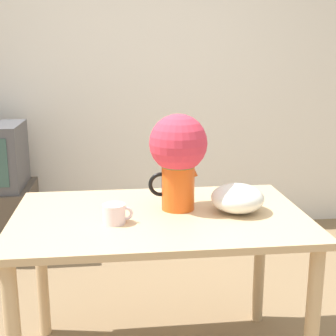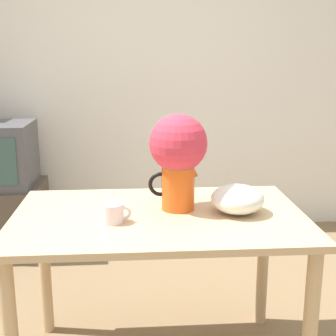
% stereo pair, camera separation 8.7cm
% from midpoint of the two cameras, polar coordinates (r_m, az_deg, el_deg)
% --- Properties ---
extents(wall_back, '(8.00, 0.05, 2.60)m').
position_cam_midpoint_polar(wall_back, '(3.86, -4.23, 11.34)').
color(wall_back, silver).
rests_on(wall_back, ground_plane).
extents(table, '(1.29, 0.81, 0.77)m').
position_cam_midpoint_polar(table, '(2.11, -2.23, -8.54)').
color(table, tan).
rests_on(table, ground_plane).
extents(flower_vase, '(0.26, 0.26, 0.43)m').
position_cam_midpoint_polar(flower_vase, '(2.07, 0.04, 1.84)').
color(flower_vase, '#E05619').
rests_on(flower_vase, table).
extents(coffee_mug, '(0.13, 0.09, 0.08)m').
position_cam_midpoint_polar(coffee_mug, '(1.97, -7.78, -5.57)').
color(coffee_mug, silver).
rests_on(coffee_mug, table).
extents(white_bowl, '(0.24, 0.24, 0.13)m').
position_cam_midpoint_polar(white_bowl, '(2.10, 7.29, -3.68)').
color(white_bowl, silver).
rests_on(white_bowl, table).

